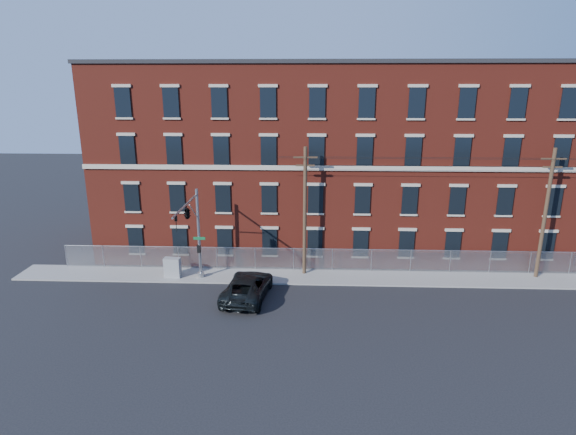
{
  "coord_description": "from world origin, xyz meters",
  "views": [
    {
      "loc": [
        2.11,
        -29.13,
        14.61
      ],
      "look_at": [
        0.78,
        4.0,
        5.14
      ],
      "focal_mm": 29.42,
      "sensor_mm": 36.0,
      "label": 1
    }
  ],
  "objects_px": {
    "pickup_truck": "(247,286)",
    "traffic_signal_mast": "(190,220)",
    "utility_pole_near": "(305,209)",
    "utility_cabinet": "(173,267)"
  },
  "relations": [
    {
      "from": "pickup_truck",
      "to": "utility_cabinet",
      "type": "height_order",
      "value": "pickup_truck"
    },
    {
      "from": "pickup_truck",
      "to": "traffic_signal_mast",
      "type": "bearing_deg",
      "value": -6.05
    },
    {
      "from": "traffic_signal_mast",
      "to": "utility_cabinet",
      "type": "height_order",
      "value": "traffic_signal_mast"
    },
    {
      "from": "utility_pole_near",
      "to": "utility_cabinet",
      "type": "height_order",
      "value": "utility_pole_near"
    },
    {
      "from": "pickup_truck",
      "to": "utility_pole_near",
      "type": "bearing_deg",
      "value": -125.48
    },
    {
      "from": "utility_cabinet",
      "to": "traffic_signal_mast",
      "type": "bearing_deg",
      "value": -41.86
    },
    {
      "from": "traffic_signal_mast",
      "to": "utility_cabinet",
      "type": "relative_size",
      "value": 4.52
    },
    {
      "from": "traffic_signal_mast",
      "to": "utility_cabinet",
      "type": "distance_m",
      "value": 5.47
    },
    {
      "from": "utility_pole_near",
      "to": "utility_cabinet",
      "type": "relative_size",
      "value": 6.46
    },
    {
      "from": "utility_cabinet",
      "to": "utility_pole_near",
      "type": "bearing_deg",
      "value": 10.59
    }
  ]
}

